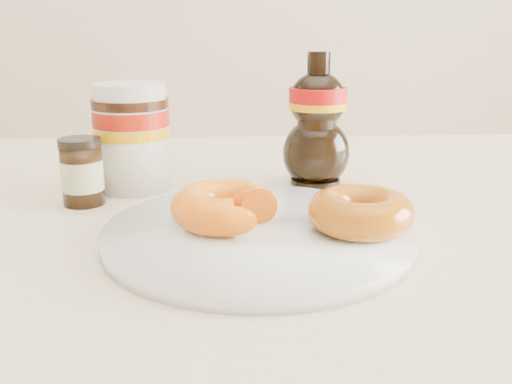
{
  "coord_description": "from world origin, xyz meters",
  "views": [
    {
      "loc": [
        0.01,
        -0.51,
        0.95
      ],
      "look_at": [
        0.04,
        0.06,
        0.79
      ],
      "focal_mm": 40.0,
      "sensor_mm": 36.0,
      "label": 1
    }
  ],
  "objects_px": {
    "nutella_jar": "(132,133)",
    "dark_jar": "(82,172)",
    "syrup_bottle": "(317,119)",
    "plate": "(258,233)",
    "donut_whole": "(360,212)",
    "dining_table": "(221,280)",
    "donut_bitten": "(224,206)"
  },
  "relations": [
    {
      "from": "plate",
      "to": "donut_whole",
      "type": "bearing_deg",
      "value": -7.08
    },
    {
      "from": "nutella_jar",
      "to": "dining_table",
      "type": "bearing_deg",
      "value": -42.82
    },
    {
      "from": "donut_whole",
      "to": "nutella_jar",
      "type": "height_order",
      "value": "nutella_jar"
    },
    {
      "from": "donut_whole",
      "to": "dining_table",
      "type": "bearing_deg",
      "value": 142.5
    },
    {
      "from": "plate",
      "to": "donut_whole",
      "type": "distance_m",
      "value": 0.1
    },
    {
      "from": "nutella_jar",
      "to": "dark_jar",
      "type": "distance_m",
      "value": 0.09
    },
    {
      "from": "donut_bitten",
      "to": "syrup_bottle",
      "type": "xyz_separation_m",
      "value": [
        0.12,
        0.2,
        0.05
      ]
    },
    {
      "from": "nutella_jar",
      "to": "plate",
      "type": "bearing_deg",
      "value": -52.38
    },
    {
      "from": "plate",
      "to": "donut_whole",
      "type": "xyz_separation_m",
      "value": [
        0.1,
        -0.01,
        0.02
      ]
    },
    {
      "from": "donut_bitten",
      "to": "nutella_jar",
      "type": "xyz_separation_m",
      "value": [
        -0.12,
        0.19,
        0.04
      ]
    },
    {
      "from": "donut_bitten",
      "to": "dining_table",
      "type": "bearing_deg",
      "value": 91.51
    },
    {
      "from": "nutella_jar",
      "to": "dark_jar",
      "type": "height_order",
      "value": "nutella_jar"
    },
    {
      "from": "dining_table",
      "to": "syrup_bottle",
      "type": "distance_m",
      "value": 0.24
    },
    {
      "from": "syrup_bottle",
      "to": "donut_bitten",
      "type": "bearing_deg",
      "value": -120.72
    },
    {
      "from": "nutella_jar",
      "to": "syrup_bottle",
      "type": "bearing_deg",
      "value": 3.21
    },
    {
      "from": "dining_table",
      "to": "syrup_bottle",
      "type": "relative_size",
      "value": 8.21
    },
    {
      "from": "donut_bitten",
      "to": "syrup_bottle",
      "type": "height_order",
      "value": "syrup_bottle"
    },
    {
      "from": "donut_whole",
      "to": "syrup_bottle",
      "type": "distance_m",
      "value": 0.23
    },
    {
      "from": "donut_bitten",
      "to": "donut_whole",
      "type": "relative_size",
      "value": 1.04
    },
    {
      "from": "nutella_jar",
      "to": "syrup_bottle",
      "type": "height_order",
      "value": "syrup_bottle"
    },
    {
      "from": "nutella_jar",
      "to": "dark_jar",
      "type": "xyz_separation_m",
      "value": [
        -0.05,
        -0.07,
        -0.03
      ]
    },
    {
      "from": "dining_table",
      "to": "plate",
      "type": "distance_m",
      "value": 0.14
    },
    {
      "from": "donut_bitten",
      "to": "donut_whole",
      "type": "distance_m",
      "value": 0.13
    },
    {
      "from": "donut_whole",
      "to": "nutella_jar",
      "type": "bearing_deg",
      "value": 140.01
    },
    {
      "from": "dining_table",
      "to": "syrup_bottle",
      "type": "height_order",
      "value": "syrup_bottle"
    },
    {
      "from": "donut_bitten",
      "to": "nutella_jar",
      "type": "height_order",
      "value": "nutella_jar"
    },
    {
      "from": "donut_whole",
      "to": "syrup_bottle",
      "type": "relative_size",
      "value": 0.59
    },
    {
      "from": "syrup_bottle",
      "to": "dark_jar",
      "type": "bearing_deg",
      "value": -164.51
    },
    {
      "from": "dining_table",
      "to": "donut_bitten",
      "type": "xyz_separation_m",
      "value": [
        0.01,
        -0.08,
        0.12
      ]
    },
    {
      "from": "nutella_jar",
      "to": "syrup_bottle",
      "type": "relative_size",
      "value": 0.78
    },
    {
      "from": "dining_table",
      "to": "dark_jar",
      "type": "xyz_separation_m",
      "value": [
        -0.16,
        0.04,
        0.12
      ]
    },
    {
      "from": "donut_bitten",
      "to": "dark_jar",
      "type": "bearing_deg",
      "value": 140.92
    }
  ]
}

